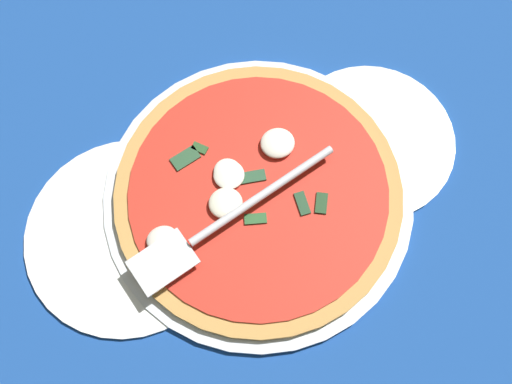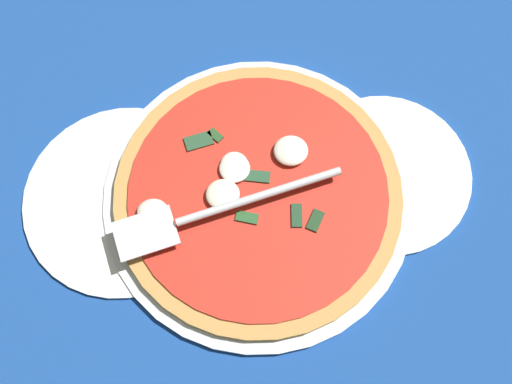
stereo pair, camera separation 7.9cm
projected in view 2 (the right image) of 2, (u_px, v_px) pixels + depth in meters
The scene contains 6 objects.
ground_plane at pixel (258, 200), 81.94cm from camera, with size 110.67×110.67×0.80cm, color #1A4593.
pizza_pan at pixel (256, 196), 81.00cm from camera, with size 39.21×39.21×1.31cm, color silver.
dinner_plate_left at pixel (125, 199), 81.04cm from camera, with size 25.62×25.62×1.00cm, color white.
dinner_plate_right at pixel (385, 173), 82.26cm from camera, with size 22.12×22.12×1.00cm, color white.
pizza at pixel (255, 192), 79.74cm from camera, with size 36.19×36.19×2.73cm.
pizza_server at pixel (219, 209), 76.45cm from camera, with size 28.26×8.71×1.00cm.
Camera 2 is at (-3.60, -27.04, 76.87)cm, focal length 44.71 mm.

